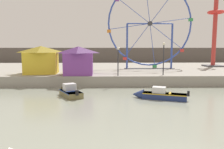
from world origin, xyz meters
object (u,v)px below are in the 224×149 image
object	(u,v)px
motorboat_olive_wood	(69,92)
drop_tower_red_tower	(215,28)
carnival_booth_purple_stall	(79,60)
promenade_lamp_far	(118,57)
promenade_lamp_near	(164,54)
carnival_booth_yellow_awning	(41,59)
ferris_wheel_blue_frame	(150,25)
motorboat_navy_blue	(157,95)

from	to	relation	value
motorboat_olive_wood	drop_tower_red_tower	distance (m)	28.62
drop_tower_red_tower	carnival_booth_purple_stall	size ratio (longest dim) A/B	3.52
motorboat_olive_wood	promenade_lamp_far	size ratio (longest dim) A/B	1.16
drop_tower_red_tower	promenade_lamp_near	size ratio (longest dim) A/B	3.48
carnival_booth_yellow_awning	promenade_lamp_near	xyz separation A→B (m)	(14.79, -2.18, 0.74)
carnival_booth_yellow_awning	promenade_lamp_near	bearing A→B (deg)	-14.12
motorboat_olive_wood	drop_tower_red_tower	world-z (taller)	drop_tower_red_tower
ferris_wheel_blue_frame	promenade_lamp_far	world-z (taller)	ferris_wheel_blue_frame
carnival_booth_purple_stall	motorboat_navy_blue	bearing A→B (deg)	-46.52
drop_tower_red_tower	carnival_booth_yellow_awning	distance (m)	28.49
carnival_booth_yellow_awning	carnival_booth_purple_stall	xyz separation A→B (m)	(4.79, -1.34, -0.03)
motorboat_olive_wood	carnival_booth_yellow_awning	world-z (taller)	carnival_booth_yellow_awning
carnival_booth_purple_stall	promenade_lamp_far	distance (m)	4.83
motorboat_navy_blue	promenade_lamp_near	world-z (taller)	promenade_lamp_near
motorboat_navy_blue	drop_tower_red_tower	distance (m)	24.32
motorboat_olive_wood	ferris_wheel_blue_frame	distance (m)	18.18
motorboat_olive_wood	promenade_lamp_far	world-z (taller)	promenade_lamp_far
ferris_wheel_blue_frame	promenade_lamp_far	distance (m)	10.72
motorboat_navy_blue	carnival_booth_purple_stall	world-z (taller)	carnival_booth_purple_stall
ferris_wheel_blue_frame	carnival_booth_purple_stall	xyz separation A→B (m)	(-9.87, -7.15, -4.83)
ferris_wheel_blue_frame	drop_tower_red_tower	world-z (taller)	drop_tower_red_tower
motorboat_olive_wood	carnival_booth_purple_stall	world-z (taller)	carnival_booth_purple_stall
ferris_wheel_blue_frame	drop_tower_red_tower	size ratio (longest dim) A/B	0.98
motorboat_navy_blue	carnival_booth_yellow_awning	distance (m)	15.65
drop_tower_red_tower	carnival_booth_yellow_awning	xyz separation A→B (m)	(-26.39, -9.65, -4.68)
promenade_lamp_far	motorboat_olive_wood	bearing A→B (deg)	-135.08
motorboat_navy_blue	carnival_booth_yellow_awning	bearing A→B (deg)	-15.19
carnival_booth_purple_stall	drop_tower_red_tower	bearing A→B (deg)	24.86
ferris_wheel_blue_frame	drop_tower_red_tower	bearing A→B (deg)	18.16
promenade_lamp_near	carnival_booth_yellow_awning	bearing A→B (deg)	171.60
motorboat_navy_blue	ferris_wheel_blue_frame	world-z (taller)	ferris_wheel_blue_frame
carnival_booth_purple_stall	ferris_wheel_blue_frame	bearing A→B (deg)	33.79
promenade_lamp_near	motorboat_olive_wood	bearing A→B (deg)	-153.16
promenade_lamp_near	promenade_lamp_far	distance (m)	5.35
ferris_wheel_blue_frame	drop_tower_red_tower	distance (m)	12.35
carnival_booth_yellow_awning	drop_tower_red_tower	bearing A→B (deg)	14.37
motorboat_navy_blue	drop_tower_red_tower	size ratio (longest dim) A/B	0.36
ferris_wheel_blue_frame	promenade_lamp_near	size ratio (longest dim) A/B	3.41
drop_tower_red_tower	promenade_lamp_far	xyz separation A→B (m)	(-16.93, -12.14, -4.24)
motorboat_olive_wood	carnival_booth_purple_stall	size ratio (longest dim) A/B	1.01
carnival_booth_purple_stall	promenade_lamp_near	xyz separation A→B (m)	(10.00, -0.84, 0.77)
promenade_lamp_near	carnival_booth_purple_stall	bearing A→B (deg)	175.19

